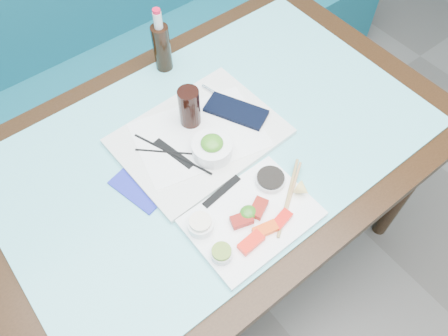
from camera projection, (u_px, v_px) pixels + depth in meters
booth_bench at (101, 75)px, 1.94m from camera, size 3.00×0.56×1.17m
dining_table at (214, 160)px, 1.33m from camera, size 1.40×0.90×0.75m
glass_top at (214, 143)px, 1.25m from camera, size 1.22×0.76×0.01m
sashimi_plate at (252, 218)px, 1.11m from camera, size 0.32×0.23×0.02m
salmon_left at (251, 242)px, 1.05m from camera, size 0.07×0.04×0.02m
salmon_mid at (265, 229)px, 1.07m from camera, size 0.07×0.04×0.01m
salmon_right at (282, 220)px, 1.09m from camera, size 0.06×0.04×0.01m
tuna_left at (242, 220)px, 1.09m from camera, size 0.06×0.05×0.02m
tuna_right at (258, 208)px, 1.10m from camera, size 0.07×0.06×0.02m
seaweed_garnish at (248, 213)px, 1.09m from camera, size 0.06×0.05×0.02m
ramekin_wasabi at (222, 254)px, 1.03m from camera, size 0.07×0.07×0.02m
wasabi_fill at (221, 251)px, 1.02m from camera, size 0.05×0.05×0.01m
ramekin_ginger at (201, 225)px, 1.07m from camera, size 0.08×0.08×0.03m
ginger_fill at (200, 222)px, 1.06m from camera, size 0.06×0.06×0.01m
soy_dish at (270, 180)px, 1.15m from camera, size 0.10×0.10×0.02m
soy_fill at (271, 178)px, 1.14m from camera, size 0.08×0.08×0.01m
lemon_wedge at (303, 190)px, 1.12m from camera, size 0.05×0.04×0.04m
chopstick_sleeve at (222, 191)px, 1.14m from camera, size 0.13×0.03×0.00m
wooden_chopstick_a at (288, 196)px, 1.13m from camera, size 0.20×0.15×0.01m
wooden_chopstick_b at (291, 194)px, 1.13m from camera, size 0.18×0.12×0.01m
serving_tray at (199, 137)px, 1.25m from camera, size 0.46×0.36×0.02m
paper_placemat at (199, 135)px, 1.24m from camera, size 0.40×0.32×0.00m
seaweed_bowl at (212, 149)px, 1.19m from camera, size 0.14×0.14×0.04m
seaweed_salad at (212, 143)px, 1.17m from camera, size 0.08×0.08×0.03m
cola_glass at (189, 107)px, 1.22m from camera, size 0.06×0.06×0.12m
navy_pouch at (236, 111)px, 1.28m from camera, size 0.15×0.20×0.01m
fork at (213, 92)px, 1.33m from camera, size 0.03×0.08×0.01m
black_chopstick_a at (172, 154)px, 1.20m from camera, size 0.10×0.24×0.01m
black_chopstick_b at (175, 153)px, 1.21m from camera, size 0.17×0.16×0.01m
tray_sleeve at (174, 154)px, 1.21m from camera, size 0.05×0.14×0.00m
cola_bottle_body at (162, 48)px, 1.36m from camera, size 0.07×0.07×0.16m
cola_bottle_neck at (158, 20)px, 1.27m from camera, size 0.03×0.03×0.05m
cola_bottle_cap at (156, 11)px, 1.24m from camera, size 0.03×0.03×0.01m
blue_napkin at (148, 179)px, 1.18m from camera, size 0.19×0.19×0.01m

